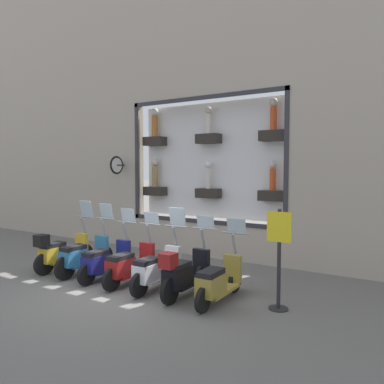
{
  "coord_description": "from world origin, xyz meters",
  "views": [
    {
      "loc": [
        -5.99,
        -5.4,
        2.57
      ],
      "look_at": [
        1.71,
        -0.67,
        2.01
      ],
      "focal_mm": 35.0,
      "sensor_mm": 36.0,
      "label": 1
    }
  ],
  "objects_px": {
    "scooter_olive_0": "(218,282)",
    "scooter_teal_5": "(83,256)",
    "scooter_black_1": "(184,273)",
    "scooter_white_2": "(156,270)",
    "shop_sign_post": "(279,255)",
    "scooter_yellow_6": "(60,252)",
    "scooter_red_3": "(129,265)",
    "scooter_navy_4": "(105,261)"
  },
  "relations": [
    {
      "from": "scooter_olive_0",
      "to": "scooter_white_2",
      "type": "bearing_deg",
      "value": 89.69
    },
    {
      "from": "scooter_olive_0",
      "to": "scooter_black_1",
      "type": "relative_size",
      "value": 0.99
    },
    {
      "from": "scooter_black_1",
      "to": "scooter_yellow_6",
      "type": "height_order",
      "value": "scooter_yellow_6"
    },
    {
      "from": "scooter_teal_5",
      "to": "scooter_yellow_6",
      "type": "distance_m",
      "value": 0.74
    },
    {
      "from": "scooter_teal_5",
      "to": "shop_sign_post",
      "type": "relative_size",
      "value": 0.98
    },
    {
      "from": "scooter_black_1",
      "to": "scooter_white_2",
      "type": "bearing_deg",
      "value": 85.34
    },
    {
      "from": "scooter_white_2",
      "to": "scooter_red_3",
      "type": "xyz_separation_m",
      "value": [
        -0.01,
        0.74,
        -0.01
      ]
    },
    {
      "from": "scooter_navy_4",
      "to": "shop_sign_post",
      "type": "bearing_deg",
      "value": -85.86
    },
    {
      "from": "scooter_white_2",
      "to": "scooter_teal_5",
      "type": "bearing_deg",
      "value": 89.91
    },
    {
      "from": "scooter_black_1",
      "to": "scooter_red_3",
      "type": "height_order",
      "value": "scooter_black_1"
    },
    {
      "from": "scooter_black_1",
      "to": "scooter_red_3",
      "type": "relative_size",
      "value": 1.0
    },
    {
      "from": "scooter_red_3",
      "to": "scooter_olive_0",
      "type": "bearing_deg",
      "value": -90.07
    },
    {
      "from": "scooter_white_2",
      "to": "shop_sign_post",
      "type": "height_order",
      "value": "shop_sign_post"
    },
    {
      "from": "scooter_red_3",
      "to": "scooter_navy_4",
      "type": "height_order",
      "value": "scooter_navy_4"
    },
    {
      "from": "scooter_white_2",
      "to": "shop_sign_post",
      "type": "xyz_separation_m",
      "value": [
        0.29,
        -2.57,
        0.57
      ]
    },
    {
      "from": "scooter_yellow_6",
      "to": "scooter_black_1",
      "type": "bearing_deg",
      "value": -90.07
    },
    {
      "from": "scooter_white_2",
      "to": "scooter_navy_4",
      "type": "height_order",
      "value": "scooter_white_2"
    },
    {
      "from": "scooter_black_1",
      "to": "scooter_red_3",
      "type": "xyz_separation_m",
      "value": [
        0.06,
        1.48,
        -0.05
      ]
    },
    {
      "from": "scooter_red_3",
      "to": "scooter_black_1",
      "type": "bearing_deg",
      "value": -92.13
    },
    {
      "from": "scooter_navy_4",
      "to": "scooter_teal_5",
      "type": "height_order",
      "value": "scooter_teal_5"
    },
    {
      "from": "scooter_white_2",
      "to": "scooter_teal_5",
      "type": "xyz_separation_m",
      "value": [
        0.0,
        2.22,
        0.01
      ]
    },
    {
      "from": "scooter_white_2",
      "to": "scooter_teal_5",
      "type": "height_order",
      "value": "scooter_white_2"
    },
    {
      "from": "scooter_olive_0",
      "to": "scooter_teal_5",
      "type": "distance_m",
      "value": 3.7
    },
    {
      "from": "scooter_black_1",
      "to": "shop_sign_post",
      "type": "distance_m",
      "value": 1.94
    },
    {
      "from": "scooter_black_1",
      "to": "scooter_white_2",
      "type": "relative_size",
      "value": 1.0
    },
    {
      "from": "scooter_olive_0",
      "to": "scooter_teal_5",
      "type": "height_order",
      "value": "scooter_teal_5"
    },
    {
      "from": "scooter_navy_4",
      "to": "scooter_black_1",
      "type": "bearing_deg",
      "value": -91.42
    },
    {
      "from": "scooter_red_3",
      "to": "scooter_yellow_6",
      "type": "relative_size",
      "value": 1.0
    },
    {
      "from": "shop_sign_post",
      "to": "scooter_olive_0",
      "type": "bearing_deg",
      "value": 105.15
    },
    {
      "from": "scooter_teal_5",
      "to": "shop_sign_post",
      "type": "xyz_separation_m",
      "value": [
        0.28,
        -4.8,
        0.56
      ]
    },
    {
      "from": "scooter_navy_4",
      "to": "scooter_red_3",
      "type": "bearing_deg",
      "value": -89.99
    },
    {
      "from": "scooter_olive_0",
      "to": "scooter_yellow_6",
      "type": "xyz_separation_m",
      "value": [
        -0.05,
        4.44,
        0.07
      ]
    },
    {
      "from": "scooter_black_1",
      "to": "scooter_navy_4",
      "type": "bearing_deg",
      "value": 88.58
    },
    {
      "from": "scooter_olive_0",
      "to": "scooter_navy_4",
      "type": "xyz_separation_m",
      "value": [
        0.0,
        2.96,
        0.01
      ]
    },
    {
      "from": "scooter_white_2",
      "to": "scooter_teal_5",
      "type": "distance_m",
      "value": 2.22
    },
    {
      "from": "scooter_red_3",
      "to": "scooter_yellow_6",
      "type": "xyz_separation_m",
      "value": [
        -0.05,
        2.22,
        0.06
      ]
    },
    {
      "from": "scooter_yellow_6",
      "to": "shop_sign_post",
      "type": "xyz_separation_m",
      "value": [
        0.34,
        -5.54,
        0.52
      ]
    },
    {
      "from": "scooter_navy_4",
      "to": "scooter_teal_5",
      "type": "relative_size",
      "value": 0.99
    },
    {
      "from": "scooter_olive_0",
      "to": "scooter_navy_4",
      "type": "bearing_deg",
      "value": 89.95
    },
    {
      "from": "scooter_black_1",
      "to": "shop_sign_post",
      "type": "height_order",
      "value": "shop_sign_post"
    },
    {
      "from": "scooter_olive_0",
      "to": "scooter_yellow_6",
      "type": "bearing_deg",
      "value": 90.62
    },
    {
      "from": "scooter_black_1",
      "to": "scooter_white_2",
      "type": "xyz_separation_m",
      "value": [
        0.06,
        0.74,
        -0.04
      ]
    }
  ]
}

